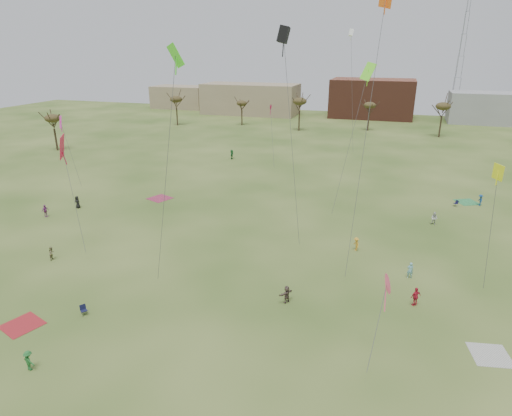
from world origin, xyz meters
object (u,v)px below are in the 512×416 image
(spectator_fore_a, at_px, (416,297))
(camp_chair_left, at_px, (84,312))
(radio_tower, at_px, (461,55))
(flyer_near_center, at_px, (29,361))
(camp_chair_right, at_px, (455,204))

(spectator_fore_a, height_order, camp_chair_left, spectator_fore_a)
(camp_chair_left, bearing_deg, radio_tower, 17.59)
(flyer_near_center, relative_size, camp_chair_right, 1.79)
(spectator_fore_a, bearing_deg, camp_chair_left, -18.01)
(camp_chair_right, bearing_deg, flyer_near_center, -74.70)
(camp_chair_left, distance_m, radio_tower, 135.91)
(camp_chair_left, bearing_deg, flyer_near_center, -138.02)
(flyer_near_center, bearing_deg, spectator_fore_a, -133.64)
(flyer_near_center, bearing_deg, radio_tower, -92.98)
(camp_chair_right, distance_m, radio_tower, 91.64)
(spectator_fore_a, bearing_deg, flyer_near_center, -5.63)
(spectator_fore_a, distance_m, camp_chair_right, 29.53)
(radio_tower, bearing_deg, flyer_near_center, -106.36)
(flyer_near_center, distance_m, camp_chair_left, 6.89)
(spectator_fore_a, relative_size, camp_chair_right, 2.03)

